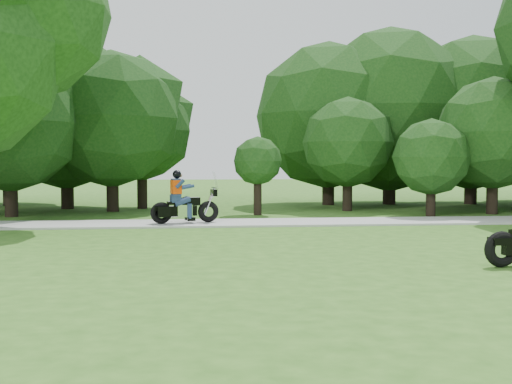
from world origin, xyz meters
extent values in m
plane|color=#2F5C1A|center=(0.00, 0.00, 0.00)|extent=(100.00, 100.00, 0.00)
cube|color=#A1A19C|center=(0.00, 8.00, 0.03)|extent=(60.00, 2.20, 0.06)
cylinder|color=black|center=(4.34, 9.87, 0.60)|extent=(0.33, 0.33, 1.19)
sphere|color=#113610|center=(4.34, 9.87, 2.06)|extent=(2.68, 2.68, 2.68)
cylinder|color=black|center=(6.87, 10.48, 0.80)|extent=(0.40, 0.40, 1.59)
sphere|color=#113610|center=(6.87, 10.48, 2.92)|extent=(4.09, 4.09, 4.09)
cylinder|color=black|center=(-5.90, 14.38, 0.90)|extent=(0.40, 0.40, 1.80)
sphere|color=#113610|center=(-5.90, 14.38, 3.11)|extent=(4.02, 4.02, 4.02)
cylinder|color=black|center=(-8.87, 14.63, 0.90)|extent=(0.50, 0.50, 1.80)
sphere|color=#113610|center=(-8.87, 14.63, 3.75)|extent=(6.00, 6.00, 6.00)
cylinder|color=black|center=(-11.69, 16.75, 0.90)|extent=(0.54, 0.54, 1.80)
sphere|color=#113610|center=(-11.69, 16.75, 3.99)|extent=(6.72, 6.72, 6.72)
cylinder|color=black|center=(8.32, 15.42, 0.90)|extent=(0.54, 0.54, 1.80)
sphere|color=#113610|center=(8.32, 15.42, 4.01)|extent=(6.79, 6.79, 6.79)
cylinder|color=black|center=(4.74, 15.77, 0.90)|extent=(0.56, 0.56, 1.80)
sphere|color=#113610|center=(4.74, 15.77, 4.14)|extent=(7.22, 7.22, 7.22)
cylinder|color=black|center=(1.99, 15.66, 0.90)|extent=(0.52, 0.52, 1.80)
sphere|color=#113610|center=(1.99, 15.66, 3.87)|extent=(6.37, 6.37, 6.37)
cylinder|color=black|center=(2.02, 12.43, 0.75)|extent=(0.37, 0.37, 1.49)
sphere|color=#113610|center=(2.02, 12.43, 2.63)|extent=(3.50, 3.50, 3.50)
cylinder|color=black|center=(-10.13, 11.19, 0.83)|extent=(0.44, 0.44, 1.67)
sphere|color=#113610|center=(-10.13, 11.19, 3.23)|extent=(4.80, 4.80, 4.80)
cylinder|color=black|center=(-6.91, 13.07, 0.90)|extent=(0.46, 0.46, 1.80)
sphere|color=#113610|center=(-6.91, 13.07, 3.49)|extent=(5.21, 5.21, 5.21)
cylinder|color=black|center=(-1.61, 10.97, 0.68)|extent=(0.29, 0.29, 1.36)
sphere|color=#113610|center=(-1.61, 10.97, 1.93)|extent=(1.74, 1.74, 1.74)
sphere|color=#1A4112|center=(-8.74, 7.30, 6.20)|extent=(5.12, 5.12, 5.12)
torus|color=black|center=(1.68, -0.41, 0.34)|extent=(0.69, 0.27, 0.68)
torus|color=black|center=(-4.86, 7.63, 0.39)|extent=(0.68, 0.33, 0.65)
torus|color=black|center=(-3.45, 7.96, 0.39)|extent=(0.68, 0.33, 0.65)
cube|color=black|center=(-4.33, 7.76, 0.43)|extent=(1.07, 0.45, 0.30)
cube|color=silver|center=(-4.19, 7.79, 0.43)|extent=(0.51, 0.41, 0.37)
cube|color=black|center=(-3.96, 7.84, 0.71)|extent=(0.54, 0.38, 0.24)
cube|color=black|center=(-4.44, 7.73, 0.68)|extent=(0.54, 0.40, 0.09)
cylinder|color=silver|center=(-3.42, 7.96, 0.71)|extent=(0.37, 0.12, 0.84)
cylinder|color=silver|center=(-3.26, 8.00, 1.12)|extent=(0.17, 0.59, 0.03)
cube|color=black|center=(-4.77, 7.44, 0.43)|extent=(0.41, 0.20, 0.32)
cube|color=black|center=(-4.86, 7.84, 0.43)|extent=(0.41, 0.20, 0.32)
cube|color=navy|center=(-4.44, 7.73, 0.81)|extent=(0.35, 0.41, 0.22)
cube|color=navy|center=(-4.42, 7.73, 1.14)|extent=(0.32, 0.44, 0.52)
cube|color=#F14204|center=(-4.42, 7.73, 1.16)|extent=(0.36, 0.48, 0.41)
sphere|color=black|center=(-4.40, 7.74, 1.54)|extent=(0.26, 0.26, 0.26)
camera|label=1|loc=(-4.06, -11.61, 2.01)|focal=45.00mm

